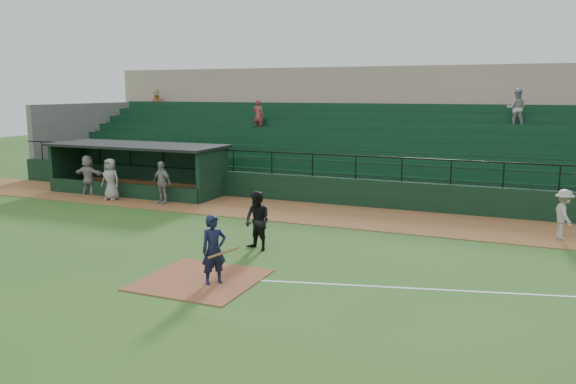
% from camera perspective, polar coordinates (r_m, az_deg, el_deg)
% --- Properties ---
extents(ground, '(90.00, 90.00, 0.00)m').
position_cam_1_polar(ground, '(16.29, -6.90, -7.71)').
color(ground, '#2B561B').
rests_on(ground, ground).
extents(warning_track, '(40.00, 4.00, 0.03)m').
position_cam_1_polar(warning_track, '(23.33, 2.86, -2.16)').
color(warning_track, brown).
rests_on(warning_track, ground).
extents(home_plate_dirt, '(3.00, 3.00, 0.03)m').
position_cam_1_polar(home_plate_dirt, '(15.47, -8.76, -8.67)').
color(home_plate_dirt, brown).
rests_on(home_plate_dirt, ground).
extents(foul_line, '(17.49, 4.44, 0.01)m').
position_cam_1_polar(foul_line, '(15.45, 22.76, -9.43)').
color(foul_line, white).
rests_on(foul_line, ground).
extents(stadium_structure, '(38.00, 13.08, 6.40)m').
position_cam_1_polar(stadium_structure, '(31.00, 8.28, 5.07)').
color(stadium_structure, black).
rests_on(stadium_structure, ground).
extents(dugout, '(8.90, 3.20, 2.42)m').
position_cam_1_polar(dugout, '(29.13, -14.36, 2.62)').
color(dugout, black).
rests_on(dugout, ground).
extents(batter_at_plate, '(1.18, 0.80, 1.84)m').
position_cam_1_polar(batter_at_plate, '(14.84, -7.44, -5.80)').
color(batter_at_plate, black).
rests_on(batter_at_plate, ground).
extents(umpire, '(1.10, 0.98, 1.87)m').
position_cam_1_polar(umpire, '(17.87, -3.08, -2.93)').
color(umpire, black).
rests_on(umpire, ground).
extents(runner, '(0.92, 1.23, 1.70)m').
position_cam_1_polar(runner, '(21.20, 25.91, -2.03)').
color(runner, '#A9A49E').
rests_on(runner, warning_track).
extents(dugout_player_a, '(1.19, 0.73, 1.89)m').
position_cam_1_polar(dugout_player_a, '(25.76, -12.56, 0.95)').
color(dugout_player_a, gray).
rests_on(dugout_player_a, warning_track).
extents(dugout_player_b, '(0.94, 0.61, 1.90)m').
position_cam_1_polar(dugout_player_b, '(27.24, -17.36, 1.23)').
color(dugout_player_b, gray).
rests_on(dugout_player_b, warning_track).
extents(dugout_player_c, '(1.78, 0.59, 1.92)m').
position_cam_1_polar(dugout_player_c, '(28.94, -19.38, 1.63)').
color(dugout_player_c, '#A7A29C').
rests_on(dugout_player_c, warning_track).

